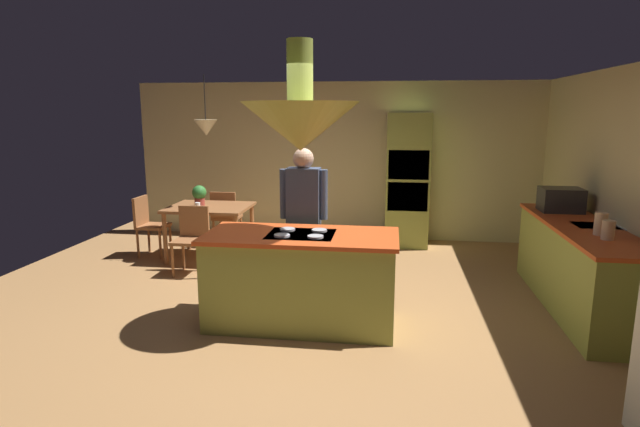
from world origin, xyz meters
name	(u,v)px	position (x,y,z in m)	size (l,w,h in m)	color
ground	(305,315)	(0.00, 0.00, 0.00)	(8.16, 8.16, 0.00)	#9E7042
wall_back	(340,161)	(0.00, 3.45, 1.27)	(6.80, 0.10, 2.55)	beige
wall_right	(638,195)	(3.25, 0.40, 1.27)	(0.10, 7.20, 2.55)	beige
kitchen_island	(301,279)	(0.00, -0.20, 0.46)	(1.87, 0.88, 0.93)	#939E42
counter_run_right	(579,266)	(2.84, 0.60, 0.47)	(0.73, 2.53, 0.91)	#939E42
oven_tower	(408,180)	(1.10, 3.04, 1.03)	(0.66, 0.62, 2.06)	#939E42
dining_table	(210,213)	(-1.70, 1.90, 0.66)	(1.13, 0.92, 0.76)	#945A33
person_at_island	(304,214)	(-0.10, 0.51, 0.97)	(0.53, 0.23, 1.69)	tan
range_hood	(300,123)	(0.00, -0.20, 1.97)	(1.10, 1.10, 1.00)	#939E42
pendant_light_over_table	(206,128)	(-1.70, 1.90, 1.86)	(0.32, 0.32, 0.82)	beige
chair_facing_island	(192,235)	(-1.70, 1.22, 0.50)	(0.40, 0.40, 0.87)	#945A33
chair_by_back_wall	(225,214)	(-1.70, 2.58, 0.50)	(0.40, 0.40, 0.87)	#945A33
chair_at_corner	(148,222)	(-2.64, 1.90, 0.50)	(0.40, 0.40, 0.87)	#945A33
potted_plant_on_table	(199,195)	(-1.83, 1.86, 0.93)	(0.20, 0.20, 0.30)	#99382D
cup_on_table	(198,206)	(-1.78, 1.67, 0.81)	(0.07, 0.07, 0.09)	white
canister_flour	(608,230)	(2.84, -0.02, 1.01)	(0.11, 0.11, 0.18)	#E0B78C
canister_sugar	(601,224)	(2.84, 0.16, 1.02)	(0.12, 0.12, 0.22)	#E0B78C
microwave_on_counter	(561,200)	(2.84, 1.35, 1.05)	(0.46, 0.36, 0.28)	#232326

